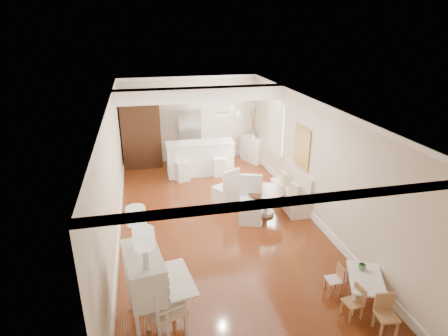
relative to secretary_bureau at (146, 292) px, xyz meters
name	(u,v)px	position (x,y,z in m)	size (l,w,h in m)	color
room	(216,138)	(1.74, 3.23, 1.33)	(9.00, 9.04, 2.82)	brown
secretary_bureau	(146,292)	(0.00, 0.00, 0.00)	(1.02, 1.04, 1.31)	white
gustavian_armchair	(166,308)	(0.27, -0.21, -0.18)	(0.54, 0.54, 0.94)	silver
kids_table	(364,289)	(3.56, -0.20, -0.43)	(0.54, 0.90, 0.45)	silver
kids_chair_a	(353,302)	(3.17, -0.50, -0.37)	(0.27, 0.27, 0.56)	#9F7448
kids_chair_b	(334,279)	(3.16, 0.09, -0.39)	(0.25, 0.25, 0.53)	#B57A52
kids_chair_c	(387,315)	(3.49, -0.91, -0.34)	(0.30, 0.30, 0.62)	#AE7D4F
banquette	(290,187)	(3.69, 3.40, -0.16)	(0.52, 1.60, 0.98)	silver
dining_table	(266,202)	(2.92, 3.07, -0.33)	(0.94, 0.94, 0.64)	#492917
slip_chair_near	(251,200)	(2.46, 2.81, -0.11)	(0.52, 0.54, 1.09)	silver
slip_chair_far	(225,187)	(2.06, 3.70, -0.13)	(0.50, 0.52, 1.05)	white
breakfast_counter	(200,158)	(1.80, 6.00, -0.14)	(2.05, 0.65, 1.03)	white
bar_stool_left	(182,166)	(1.19, 5.63, -0.19)	(0.37, 0.37, 0.93)	silver
bar_stool_right	(219,161)	(2.34, 5.77, -0.19)	(0.37, 0.37, 0.93)	white
pantry_cabinet	(141,132)	(0.10, 7.08, 0.50)	(1.20, 0.60, 2.30)	#381E11
fridge	(201,136)	(2.00, 7.05, 0.25)	(0.75, 0.65, 1.80)	silver
sideboard	(253,150)	(3.70, 6.74, -0.24)	(0.38, 0.86, 0.82)	white
pencil_cup	(362,267)	(3.62, 0.02, -0.15)	(0.13, 0.13, 0.11)	#559256
branch_vase	(253,136)	(3.68, 6.70, 0.25)	(0.16, 0.16, 0.16)	white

